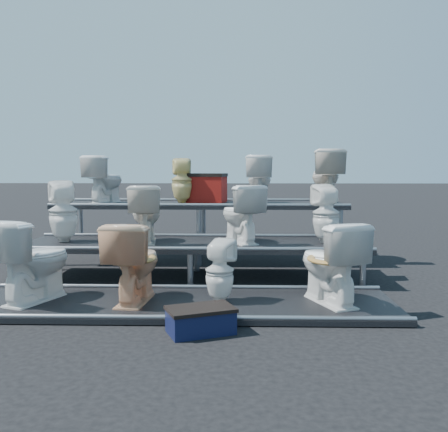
{
  "coord_description": "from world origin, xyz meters",
  "views": [
    {
      "loc": [
        0.54,
        -6.13,
        1.38
      ],
      "look_at": [
        0.37,
        0.1,
        0.78
      ],
      "focal_mm": 40.0,
      "sensor_mm": 36.0,
      "label": 1
    }
  ],
  "objects_px": {
    "toilet_8": "(105,180)",
    "toilet_1": "(134,262)",
    "toilet_0": "(34,260)",
    "toilet_6": "(240,214)",
    "toilet_2": "(220,271)",
    "toilet_4": "(63,211)",
    "toilet_7": "(326,214)",
    "toilet_10": "(259,179)",
    "step_stool": "(201,322)",
    "toilet_11": "(326,177)",
    "toilet_3": "(330,262)",
    "red_crate": "(207,189)",
    "toilet_5": "(145,214)",
    "toilet_9": "(182,180)"
  },
  "relations": [
    {
      "from": "toilet_8",
      "to": "toilet_1",
      "type": "bearing_deg",
      "value": 128.77
    },
    {
      "from": "toilet_0",
      "to": "toilet_6",
      "type": "bearing_deg",
      "value": -126.48
    },
    {
      "from": "toilet_2",
      "to": "toilet_8",
      "type": "relative_size",
      "value": 0.89
    },
    {
      "from": "toilet_4",
      "to": "toilet_7",
      "type": "xyz_separation_m",
      "value": [
        3.26,
        0.0,
        -0.02
      ]
    },
    {
      "from": "toilet_10",
      "to": "step_stool",
      "type": "distance_m",
      "value": 3.6
    },
    {
      "from": "toilet_10",
      "to": "toilet_11",
      "type": "height_order",
      "value": "toilet_11"
    },
    {
      "from": "toilet_7",
      "to": "toilet_10",
      "type": "distance_m",
      "value": 1.56
    },
    {
      "from": "toilet_10",
      "to": "toilet_3",
      "type": "bearing_deg",
      "value": 105.04
    },
    {
      "from": "toilet_4",
      "to": "step_stool",
      "type": "height_order",
      "value": "toilet_4"
    },
    {
      "from": "toilet_2",
      "to": "toilet_7",
      "type": "relative_size",
      "value": 0.86
    },
    {
      "from": "toilet_0",
      "to": "toilet_10",
      "type": "relative_size",
      "value": 1.17
    },
    {
      "from": "toilet_0",
      "to": "toilet_10",
      "type": "bearing_deg",
      "value": -110.73
    },
    {
      "from": "step_stool",
      "to": "red_crate",
      "type": "bearing_deg",
      "value": 70.21
    },
    {
      "from": "toilet_4",
      "to": "toilet_5",
      "type": "distance_m",
      "value": 1.03
    },
    {
      "from": "toilet_4",
      "to": "toilet_9",
      "type": "relative_size",
      "value": 1.14
    },
    {
      "from": "toilet_4",
      "to": "toilet_6",
      "type": "height_order",
      "value": "toilet_4"
    },
    {
      "from": "toilet_0",
      "to": "toilet_1",
      "type": "relative_size",
      "value": 1.03
    },
    {
      "from": "toilet_0",
      "to": "toilet_10",
      "type": "xyz_separation_m",
      "value": [
        2.34,
        2.6,
        0.74
      ]
    },
    {
      "from": "toilet_5",
      "to": "red_crate",
      "type": "xyz_separation_m",
      "value": [
        0.68,
        1.47,
        0.24
      ]
    },
    {
      "from": "toilet_1",
      "to": "red_crate",
      "type": "relative_size",
      "value": 1.47
    },
    {
      "from": "toilet_2",
      "to": "toilet_5",
      "type": "height_order",
      "value": "toilet_5"
    },
    {
      "from": "toilet_9",
      "to": "red_crate",
      "type": "xyz_separation_m",
      "value": [
        0.36,
        0.17,
        -0.14
      ]
    },
    {
      "from": "toilet_1",
      "to": "toilet_7",
      "type": "relative_size",
      "value": 1.1
    },
    {
      "from": "toilet_1",
      "to": "toilet_9",
      "type": "relative_size",
      "value": 1.18
    },
    {
      "from": "toilet_3",
      "to": "toilet_11",
      "type": "height_order",
      "value": "toilet_11"
    },
    {
      "from": "toilet_2",
      "to": "toilet_8",
      "type": "height_order",
      "value": "toilet_8"
    },
    {
      "from": "toilet_11",
      "to": "toilet_3",
      "type": "bearing_deg",
      "value": 80.62
    },
    {
      "from": "toilet_4",
      "to": "step_stool",
      "type": "bearing_deg",
      "value": 107.52
    },
    {
      "from": "toilet_5",
      "to": "toilet_9",
      "type": "distance_m",
      "value": 1.39
    },
    {
      "from": "toilet_9",
      "to": "step_stool",
      "type": "bearing_deg",
      "value": 91.93
    },
    {
      "from": "toilet_5",
      "to": "red_crate",
      "type": "height_order",
      "value": "red_crate"
    },
    {
      "from": "toilet_9",
      "to": "red_crate",
      "type": "distance_m",
      "value": 0.43
    },
    {
      "from": "toilet_11",
      "to": "toilet_9",
      "type": "bearing_deg",
      "value": -0.51
    },
    {
      "from": "toilet_4",
      "to": "red_crate",
      "type": "relative_size",
      "value": 1.41
    },
    {
      "from": "toilet_2",
      "to": "toilet_7",
      "type": "height_order",
      "value": "toilet_7"
    },
    {
      "from": "toilet_8",
      "to": "toilet_11",
      "type": "xyz_separation_m",
      "value": [
        3.3,
        0.0,
        0.04
      ]
    },
    {
      "from": "toilet_0",
      "to": "toilet_2",
      "type": "bearing_deg",
      "value": -158.73
    },
    {
      "from": "step_stool",
      "to": "toilet_3",
      "type": "bearing_deg",
      "value": 9.82
    },
    {
      "from": "toilet_2",
      "to": "toilet_5",
      "type": "bearing_deg",
      "value": -31.64
    },
    {
      "from": "toilet_4",
      "to": "toilet_11",
      "type": "bearing_deg",
      "value": 175.85
    },
    {
      "from": "toilet_6",
      "to": "step_stool",
      "type": "relative_size",
      "value": 1.35
    },
    {
      "from": "toilet_6",
      "to": "step_stool",
      "type": "height_order",
      "value": "toilet_6"
    },
    {
      "from": "toilet_4",
      "to": "toilet_5",
      "type": "relative_size",
      "value": 1.08
    },
    {
      "from": "toilet_0",
      "to": "toilet_4",
      "type": "bearing_deg",
      "value": -62.11
    },
    {
      "from": "toilet_5",
      "to": "step_stool",
      "type": "height_order",
      "value": "toilet_5"
    },
    {
      "from": "toilet_0",
      "to": "toilet_5",
      "type": "distance_m",
      "value": 1.61
    },
    {
      "from": "toilet_1",
      "to": "toilet_3",
      "type": "distance_m",
      "value": 1.93
    },
    {
      "from": "toilet_0",
      "to": "toilet_3",
      "type": "relative_size",
      "value": 1.02
    },
    {
      "from": "toilet_5",
      "to": "step_stool",
      "type": "relative_size",
      "value": 1.34
    },
    {
      "from": "toilet_2",
      "to": "toilet_6",
      "type": "bearing_deg",
      "value": -77.61
    }
  ]
}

